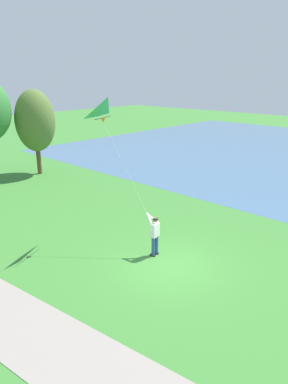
% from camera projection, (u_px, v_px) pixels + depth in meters
% --- Properties ---
extents(ground_plane, '(120.00, 120.00, 0.00)m').
position_uv_depth(ground_plane, '(169.00, 266.00, 14.09)').
color(ground_plane, '#3D7F33').
extents(walkway_path, '(6.63, 32.04, 0.02)m').
position_uv_depth(walkway_path, '(2.00, 314.00, 11.21)').
color(walkway_path, gray).
rests_on(walkway_path, ground).
extents(person_kite_flyer, '(0.52, 0.62, 1.83)m').
position_uv_depth(person_kite_flyer, '(155.00, 232.00, 14.67)').
color(person_kite_flyer, '#232328').
rests_on(person_kite_flyer, ground).
extents(flying_kite, '(1.81, 2.78, 4.66)m').
position_uv_depth(flying_kite, '(108.00, 110.00, 14.68)').
color(flying_kite, green).
extents(tree_treeline_left, '(2.93, 3.06, 6.41)m').
position_uv_depth(tree_treeline_left, '(35.00, 121.00, 26.30)').
color(tree_treeline_left, brown).
rests_on(tree_treeline_left, ground).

